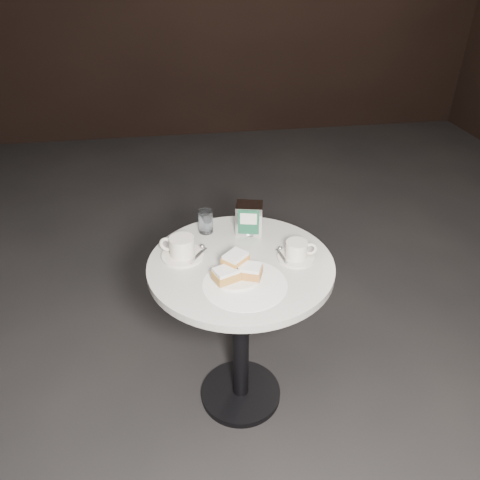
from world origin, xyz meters
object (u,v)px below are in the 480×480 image
(cafe_table, at_px, (241,303))
(water_glass_left, at_px, (206,222))
(coffee_cup_right, at_px, (297,251))
(napkin_dispenser, at_px, (249,218))
(beignet_plate, at_px, (237,271))
(coffee_cup_left, at_px, (182,249))
(water_glass_right, at_px, (250,220))

(cafe_table, xyz_separation_m, water_glass_left, (-0.11, 0.24, 0.25))
(coffee_cup_right, distance_m, water_glass_left, 0.40)
(coffee_cup_right, distance_m, napkin_dispenser, 0.27)
(coffee_cup_right, bearing_deg, water_glass_left, 147.99)
(beignet_plate, relative_size, coffee_cup_right, 1.21)
(coffee_cup_right, bearing_deg, coffee_cup_left, 175.36)
(coffee_cup_left, bearing_deg, napkin_dispenser, 47.77)
(coffee_cup_left, bearing_deg, beignet_plate, -21.02)
(napkin_dispenser, bearing_deg, water_glass_left, -174.28)
(coffee_cup_right, relative_size, water_glass_left, 1.61)
(beignet_plate, bearing_deg, napkin_dispenser, 72.48)
(coffee_cup_right, relative_size, napkin_dispenser, 1.26)
(beignet_plate, height_order, coffee_cup_left, same)
(coffee_cup_left, relative_size, napkin_dispenser, 1.67)
(cafe_table, bearing_deg, water_glass_left, 114.32)
(water_glass_left, bearing_deg, water_glass_right, -10.08)
(coffee_cup_left, xyz_separation_m, napkin_dispenser, (0.28, 0.15, 0.03))
(water_glass_right, distance_m, napkin_dispenser, 0.01)
(coffee_cup_left, bearing_deg, water_glass_left, 78.50)
(beignet_plate, distance_m, coffee_cup_right, 0.25)
(cafe_table, distance_m, coffee_cup_left, 0.32)
(beignet_plate, relative_size, napkin_dispenser, 1.52)
(coffee_cup_right, distance_m, water_glass_right, 0.26)
(water_glass_left, relative_size, napkin_dispenser, 0.78)
(water_glass_right, bearing_deg, water_glass_left, 169.92)
(coffee_cup_right, bearing_deg, beignet_plate, -154.65)
(beignet_plate, bearing_deg, water_glass_right, 71.37)
(water_glass_left, height_order, water_glass_right, water_glass_right)
(cafe_table, height_order, water_glass_left, water_glass_left)
(coffee_cup_left, distance_m, napkin_dispenser, 0.32)
(beignet_plate, relative_size, water_glass_left, 1.95)
(coffee_cup_left, height_order, napkin_dispenser, napkin_dispenser)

